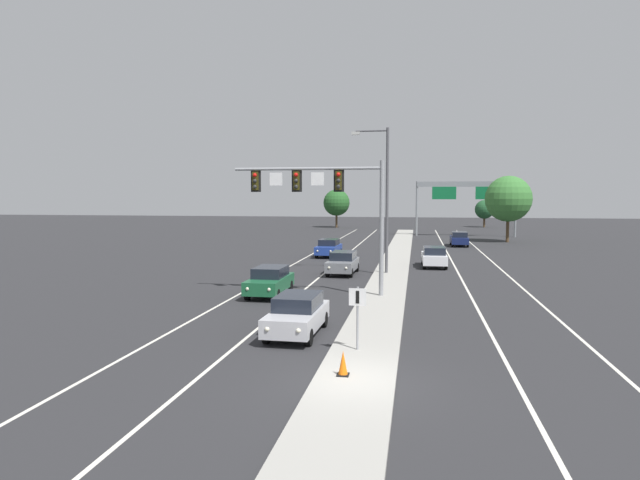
% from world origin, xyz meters
% --- Properties ---
extents(ground_plane, '(260.00, 260.00, 0.00)m').
position_xyz_m(ground_plane, '(0.00, 0.00, 0.00)').
color(ground_plane, '#28282B').
extents(median_island, '(2.40, 110.00, 0.15)m').
position_xyz_m(median_island, '(0.00, 18.00, 0.07)').
color(median_island, '#9E9B93').
rests_on(median_island, ground).
extents(lane_stripe_oncoming_center, '(0.14, 100.00, 0.01)m').
position_xyz_m(lane_stripe_oncoming_center, '(-4.70, 25.00, 0.00)').
color(lane_stripe_oncoming_center, silver).
rests_on(lane_stripe_oncoming_center, ground).
extents(lane_stripe_receding_center, '(0.14, 100.00, 0.01)m').
position_xyz_m(lane_stripe_receding_center, '(4.70, 25.00, 0.00)').
color(lane_stripe_receding_center, silver).
rests_on(lane_stripe_receding_center, ground).
extents(edge_stripe_left, '(0.14, 100.00, 0.01)m').
position_xyz_m(edge_stripe_left, '(-8.00, 25.00, 0.00)').
color(edge_stripe_left, silver).
rests_on(edge_stripe_left, ground).
extents(edge_stripe_right, '(0.14, 100.00, 0.01)m').
position_xyz_m(edge_stripe_right, '(8.00, 25.00, 0.00)').
color(edge_stripe_right, silver).
rests_on(edge_stripe_right, ground).
extents(overhead_signal_mast, '(8.21, 0.44, 7.20)m').
position_xyz_m(overhead_signal_mast, '(-3.01, 13.85, 5.52)').
color(overhead_signal_mast, gray).
rests_on(overhead_signal_mast, median_island).
extents(median_sign_post, '(0.60, 0.10, 2.20)m').
position_xyz_m(median_sign_post, '(-0.24, 3.12, 1.59)').
color(median_sign_post, gray).
rests_on(median_sign_post, median_island).
extents(street_lamp_median, '(2.58, 0.28, 10.00)m').
position_xyz_m(street_lamp_median, '(-0.53, 22.83, 5.79)').
color(street_lamp_median, '#4C4C51').
rests_on(street_lamp_median, median_island).
extents(car_oncoming_silver, '(1.90, 4.50, 1.58)m').
position_xyz_m(car_oncoming_silver, '(-2.87, 5.39, 0.82)').
color(car_oncoming_silver, '#B7B7BC').
rests_on(car_oncoming_silver, ground).
extents(car_oncoming_green, '(1.83, 4.47, 1.58)m').
position_xyz_m(car_oncoming_green, '(-6.21, 13.60, 0.82)').
color(car_oncoming_green, '#195633').
rests_on(car_oncoming_green, ground).
extents(car_oncoming_grey, '(1.93, 4.51, 1.58)m').
position_xyz_m(car_oncoming_grey, '(-3.34, 22.63, 0.82)').
color(car_oncoming_grey, slate).
rests_on(car_oncoming_grey, ground).
extents(car_oncoming_blue, '(1.91, 4.51, 1.58)m').
position_xyz_m(car_oncoming_blue, '(-6.10, 33.62, 0.82)').
color(car_oncoming_blue, navy).
rests_on(car_oncoming_blue, ground).
extents(car_receding_white, '(1.90, 4.50, 1.58)m').
position_xyz_m(car_receding_white, '(3.09, 27.73, 0.82)').
color(car_receding_white, silver).
rests_on(car_receding_white, ground).
extents(car_receding_navy, '(1.85, 4.48, 1.58)m').
position_xyz_m(car_receding_navy, '(6.34, 46.51, 0.82)').
color(car_receding_navy, '#141E4C').
rests_on(car_receding_navy, ground).
extents(traffic_cone_median_nose, '(0.36, 0.36, 0.74)m').
position_xyz_m(traffic_cone_median_nose, '(-0.37, 0.28, 0.51)').
color(traffic_cone_median_nose, black).
rests_on(traffic_cone_median_nose, median_island).
extents(highway_sign_gantry, '(13.28, 0.42, 7.50)m').
position_xyz_m(highway_sign_gantry, '(8.20, 61.54, 6.16)').
color(highway_sign_gantry, gray).
rests_on(highway_sign_gantry, ground).
extents(tree_far_right_c, '(5.45, 5.45, 7.89)m').
position_xyz_m(tree_far_right_c, '(12.39, 52.86, 5.15)').
color(tree_far_right_c, '#4C3823').
rests_on(tree_far_right_c, ground).
extents(tree_far_right_b, '(3.33, 3.33, 4.82)m').
position_xyz_m(tree_far_right_b, '(13.43, 85.13, 3.14)').
color(tree_far_right_b, '#4C3823').
rests_on(tree_far_right_b, ground).
extents(tree_far_left_c, '(4.59, 4.59, 6.64)m').
position_xyz_m(tree_far_left_c, '(-12.10, 79.91, 4.34)').
color(tree_far_left_c, '#4C3823').
rests_on(tree_far_left_c, ground).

